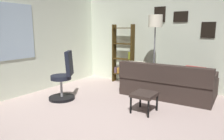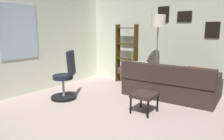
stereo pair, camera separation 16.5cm
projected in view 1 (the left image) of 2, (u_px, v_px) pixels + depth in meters
ground_plane at (110, 130)px, 3.37m from camera, size 5.56×5.21×0.10m
wall_back_with_windows at (7, 38)px, 4.54m from camera, size 5.56×0.12×2.66m
wall_right_with_frames at (173, 37)px, 5.41m from camera, size 0.12×5.21×2.66m
couch at (174, 84)px, 4.90m from camera, size 1.75×2.03×0.79m
footstool at (144, 96)px, 3.91m from camera, size 0.45×0.41×0.37m
office_chair at (64, 81)px, 4.61m from camera, size 0.58×0.59×1.07m
bookshelf at (123, 58)px, 6.02m from camera, size 0.18×0.64×1.64m
floor_lamp at (155, 28)px, 4.92m from camera, size 0.32×0.32×1.84m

